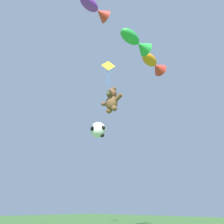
{
  "coord_description": "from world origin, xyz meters",
  "views": [
    {
      "loc": [
        8.46,
        -1.18,
        1.46
      ],
      "look_at": [
        1.93,
        5.7,
        6.71
      ],
      "focal_mm": 28.0,
      "sensor_mm": 36.0,
      "label": 1
    }
  ],
  "objects_px": {
    "fish_kite_tangerine": "(154,64)",
    "diamond_kite": "(108,68)",
    "teddy_bear_kite": "(112,100)",
    "soccer_ball_kite": "(98,130)",
    "fish_kite_emerald": "(136,42)",
    "fish_kite_violet": "(96,9)"
  },
  "relations": [
    {
      "from": "fish_kite_tangerine",
      "to": "fish_kite_violet",
      "type": "xyz_separation_m",
      "value": [
        0.14,
        -5.53,
        -0.46
      ]
    },
    {
      "from": "fish_kite_emerald",
      "to": "fish_kite_violet",
      "type": "xyz_separation_m",
      "value": [
        -0.34,
        -2.78,
        0.14
      ]
    },
    {
      "from": "teddy_bear_kite",
      "to": "fish_kite_emerald",
      "type": "height_order",
      "value": "fish_kite_emerald"
    },
    {
      "from": "teddy_bear_kite",
      "to": "soccer_ball_kite",
      "type": "height_order",
      "value": "teddy_bear_kite"
    },
    {
      "from": "fish_kite_emerald",
      "to": "teddy_bear_kite",
      "type": "bearing_deg",
      "value": 166.85
    },
    {
      "from": "soccer_ball_kite",
      "to": "diamond_kite",
      "type": "bearing_deg",
      "value": 123.44
    },
    {
      "from": "fish_kite_tangerine",
      "to": "fish_kite_emerald",
      "type": "xyz_separation_m",
      "value": [
        0.48,
        -2.75,
        -0.6
      ]
    },
    {
      "from": "soccer_ball_kite",
      "to": "fish_kite_tangerine",
      "type": "relative_size",
      "value": 0.46
    },
    {
      "from": "teddy_bear_kite",
      "to": "diamond_kite",
      "type": "bearing_deg",
      "value": 139.29
    },
    {
      "from": "fish_kite_tangerine",
      "to": "fish_kite_emerald",
      "type": "height_order",
      "value": "fish_kite_tangerine"
    },
    {
      "from": "diamond_kite",
      "to": "teddy_bear_kite",
      "type": "bearing_deg",
      "value": -40.71
    },
    {
      "from": "fish_kite_emerald",
      "to": "fish_kite_tangerine",
      "type": "bearing_deg",
      "value": 99.98
    },
    {
      "from": "fish_kite_tangerine",
      "to": "diamond_kite",
      "type": "relative_size",
      "value": 0.68
    },
    {
      "from": "soccer_ball_kite",
      "to": "fish_kite_tangerine",
      "type": "bearing_deg",
      "value": 40.67
    },
    {
      "from": "teddy_bear_kite",
      "to": "fish_kite_emerald",
      "type": "relative_size",
      "value": 0.8
    },
    {
      "from": "fish_kite_tangerine",
      "to": "diamond_kite",
      "type": "height_order",
      "value": "diamond_kite"
    },
    {
      "from": "teddy_bear_kite",
      "to": "soccer_ball_kite",
      "type": "distance_m",
      "value": 1.97
    },
    {
      "from": "teddy_bear_kite",
      "to": "fish_kite_violet",
      "type": "bearing_deg",
      "value": -57.49
    },
    {
      "from": "fish_kite_emerald",
      "to": "fish_kite_violet",
      "type": "relative_size",
      "value": 1.37
    },
    {
      "from": "teddy_bear_kite",
      "to": "fish_kite_violet",
      "type": "xyz_separation_m",
      "value": [
        2.14,
        -3.36,
        2.67
      ]
    },
    {
      "from": "fish_kite_tangerine",
      "to": "fish_kite_emerald",
      "type": "relative_size",
      "value": 1.02
    },
    {
      "from": "teddy_bear_kite",
      "to": "fish_kite_violet",
      "type": "distance_m",
      "value": 4.79
    }
  ]
}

